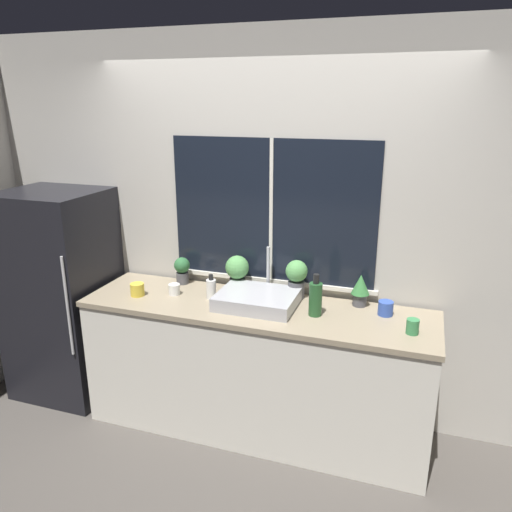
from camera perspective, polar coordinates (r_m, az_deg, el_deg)
name	(u,v)px	position (r m, az deg, el deg)	size (l,w,h in m)	color
ground_plane	(241,454)	(3.55, -1.76, -21.64)	(14.00, 14.00, 0.00)	#4C4742
wall_back	(273,231)	(3.51, 1.92, 2.84)	(8.00, 0.09, 2.70)	#BCB7AD
wall_left	(82,193)	(5.26, -19.30, 6.79)	(0.06, 7.00, 2.70)	#BCB7AD
counter	(256,369)	(3.52, -0.05, -12.74)	(2.35, 0.64, 0.93)	silver
refrigerator	(63,294)	(4.14, -21.16, -4.04)	(0.72, 0.70, 1.61)	black
sink	(258,299)	(3.31, 0.18, -4.91)	(0.51, 0.46, 0.34)	#ADADB2
potted_plant_far_left	(182,269)	(3.71, -8.44, -1.49)	(0.12, 0.12, 0.20)	#4C4C51
potted_plant_center_left	(237,271)	(3.53, -2.16, -1.69)	(0.17, 0.17, 0.26)	#4C4C51
potted_plant_center_right	(296,277)	(3.41, 4.65, -2.39)	(0.15, 0.15, 0.27)	#4C4C51
potted_plant_far_right	(360,288)	(3.35, 11.85, -3.65)	(0.12, 0.12, 0.22)	#4C4C51
soap_bottle	(211,289)	(3.42, -5.14, -3.73)	(0.07, 0.07, 0.17)	white
bottle_tall	(315,298)	(3.16, 6.81, -4.82)	(0.08, 0.08, 0.27)	#235128
mug_green	(413,326)	(3.07, 17.46, -7.69)	(0.07, 0.07, 0.09)	#38844C
mug_yellow	(137,289)	(3.57, -13.41, -3.75)	(0.10, 0.10, 0.09)	gold
mug_white	(174,289)	(3.54, -9.32, -3.78)	(0.08, 0.08, 0.08)	white
mug_blue	(386,308)	(3.27, 14.59, -5.80)	(0.09, 0.09, 0.09)	#3351AD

